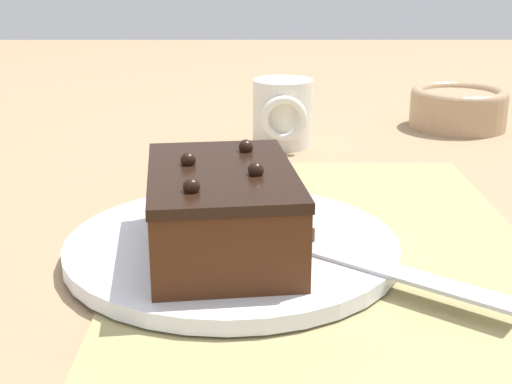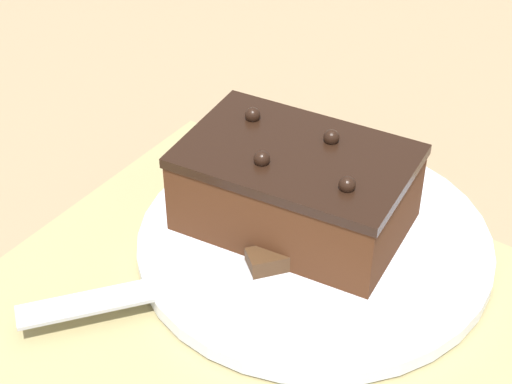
{
  "view_description": "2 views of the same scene",
  "coord_description": "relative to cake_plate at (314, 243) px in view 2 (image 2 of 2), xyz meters",
  "views": [
    {
      "loc": [
        0.57,
        -0.06,
        0.23
      ],
      "look_at": [
        0.05,
        -0.06,
        0.06
      ],
      "focal_mm": 50.0,
      "sensor_mm": 36.0,
      "label": 1
    },
    {
      "loc": [
        -0.21,
        0.35,
        0.44
      ],
      "look_at": [
        0.07,
        -0.04,
        0.07
      ],
      "focal_mm": 60.0,
      "sensor_mm": 36.0,
      "label": 2
    }
  ],
  "objects": [
    {
      "name": "ground_plane",
      "position": [
        -0.04,
        0.08,
        -0.01
      ],
      "size": [
        3.0,
        3.0,
        0.0
      ],
      "primitive_type": "plane",
      "color": "#9E7F5B"
    },
    {
      "name": "placemat_woven",
      "position": [
        -0.04,
        0.08,
        -0.01
      ],
      "size": [
        0.46,
        0.34,
        0.0
      ],
      "primitive_type": "cube",
      "color": "tan",
      "rests_on": "ground_plane"
    },
    {
      "name": "cake_plate",
      "position": [
        0.0,
        0.0,
        0.0
      ],
      "size": [
        0.27,
        0.27,
        0.01
      ],
      "color": "white",
      "rests_on": "placemat_woven"
    },
    {
      "name": "chocolate_cake",
      "position": [
        0.02,
        -0.01,
        0.04
      ],
      "size": [
        0.18,
        0.13,
        0.08
      ],
      "rotation": [
        0.0,
        0.0,
        0.12
      ],
      "color": "#472614",
      "rests_on": "cake_plate"
    },
    {
      "name": "serving_knife",
      "position": [
        0.02,
        0.06,
        0.01
      ],
      "size": [
        0.17,
        0.2,
        0.01
      ],
      "rotation": [
        0.0,
        0.0,
        5.62
      ],
      "color": "#472D19",
      "rests_on": "cake_plate"
    }
  ]
}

